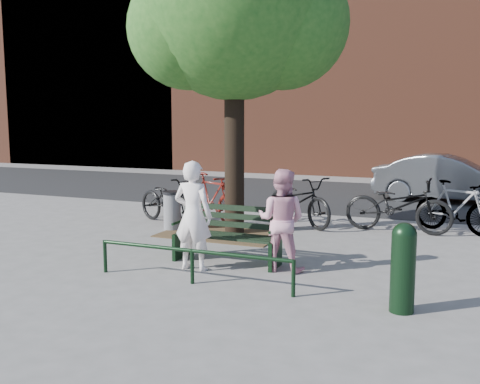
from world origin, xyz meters
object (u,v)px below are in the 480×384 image
at_px(bollard, 403,264).
at_px(litter_bin, 172,210).
at_px(park_bench, 228,233).
at_px(person_left, 193,216).
at_px(person_right, 281,220).
at_px(bicycle_c, 299,201).
at_px(parked_car, 448,179).

height_order(bollard, litter_bin, bollard).
relative_size(park_bench, person_left, 1.02).
bearing_deg(person_left, person_right, -159.77).
bearing_deg(bicycle_c, litter_bin, 157.66).
relative_size(park_bench, bollard, 1.57).
distance_m(park_bench, person_left, 0.79).
bearing_deg(litter_bin, bollard, -32.64).
bearing_deg(bollard, bicycle_c, 119.59).
height_order(person_right, bollard, person_right).
bearing_deg(bicycle_c, park_bench, -148.31).
bearing_deg(parked_car, litter_bin, 145.30).
xyz_separation_m(person_left, litter_bin, (-1.83, 2.54, -0.44)).
bearing_deg(bollard, park_bench, 155.65).
xyz_separation_m(bicycle_c, parked_car, (2.96, 4.88, 0.12)).
xyz_separation_m(litter_bin, bicycle_c, (2.34, 1.51, 0.14)).
relative_size(bicycle_c, parked_car, 0.52).
height_order(person_right, litter_bin, person_right).
xyz_separation_m(person_left, person_right, (1.27, 0.49, -0.06)).
height_order(park_bench, litter_bin, park_bench).
height_order(bicycle_c, parked_car, parked_car).
bearing_deg(bicycle_c, person_right, -133.08).
distance_m(litter_bin, parked_car, 8.31).
relative_size(person_right, parked_car, 0.39).
relative_size(bollard, parked_car, 0.27).
bearing_deg(litter_bin, bicycle_c, 32.77).
distance_m(person_right, parked_car, 8.72).
bearing_deg(parked_car, person_right, 170.38).
xyz_separation_m(person_right, bicycle_c, (-0.76, 3.56, -0.24)).
bearing_deg(person_right, litter_bin, -32.96).
height_order(park_bench, person_right, person_right).
xyz_separation_m(park_bench, person_left, (-0.32, -0.62, 0.37)).
bearing_deg(park_bench, person_left, -117.74).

